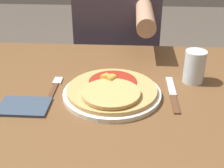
% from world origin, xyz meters
% --- Properties ---
extents(dining_table, '(1.29, 0.91, 0.73)m').
position_xyz_m(dining_table, '(0.00, 0.00, 0.63)').
color(dining_table, brown).
rests_on(dining_table, ground_plane).
extents(plate, '(0.30, 0.30, 0.01)m').
position_xyz_m(plate, '(-0.03, 0.03, 0.74)').
color(plate, silver).
rests_on(plate, dining_table).
extents(pizza, '(0.27, 0.27, 0.04)m').
position_xyz_m(pizza, '(-0.03, 0.03, 0.75)').
color(pizza, tan).
rests_on(pizza, plate).
extents(fork, '(0.03, 0.18, 0.00)m').
position_xyz_m(fork, '(-0.22, 0.06, 0.73)').
color(fork, brown).
rests_on(fork, dining_table).
extents(knife, '(0.02, 0.22, 0.00)m').
position_xyz_m(knife, '(0.16, 0.05, 0.73)').
color(knife, brown).
rests_on(knife, dining_table).
extents(drinking_glass, '(0.07, 0.07, 0.11)m').
position_xyz_m(drinking_glass, '(0.23, 0.14, 0.78)').
color(drinking_glass, silver).
rests_on(drinking_glass, dining_table).
extents(napkin, '(0.14, 0.10, 0.01)m').
position_xyz_m(napkin, '(-0.28, -0.05, 0.73)').
color(napkin, '#38475B').
rests_on(napkin, dining_table).
extents(person_diner, '(0.39, 0.52, 1.19)m').
position_xyz_m(person_diner, '(-0.04, 0.66, 0.70)').
color(person_diner, '#2D2D38').
rests_on(person_diner, ground_plane).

